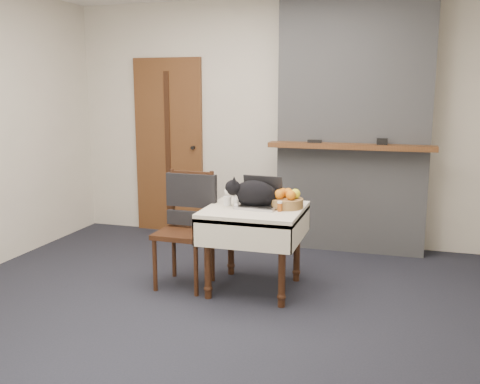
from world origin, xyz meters
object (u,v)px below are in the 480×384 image
(cat, at_px, (255,194))
(fruit_basket, at_px, (287,200))
(pill_bottle, at_px, (280,206))
(cream_jar, at_px, (227,201))
(laptop, at_px, (260,199))
(door, at_px, (169,146))
(side_table, at_px, (254,221))
(chair, at_px, (188,212))

(cat, xyz_separation_m, fruit_basket, (0.25, 0.05, -0.05))
(pill_bottle, bearing_deg, cream_jar, 169.07)
(cat, bearing_deg, cream_jar, 164.75)
(laptop, distance_m, cream_jar, 0.27)
(laptop, height_order, pill_bottle, laptop)
(door, xyz_separation_m, side_table, (1.46, -1.56, -0.41))
(side_table, height_order, cream_jar, cream_jar)
(cream_jar, distance_m, pill_bottle, 0.47)
(pill_bottle, xyz_separation_m, chair, (-0.81, 0.08, -0.12))
(laptop, bearing_deg, fruit_basket, 12.96)
(cat, xyz_separation_m, chair, (-0.58, -0.02, -0.19))
(door, distance_m, laptop, 2.14)
(pill_bottle, relative_size, fruit_basket, 0.30)
(side_table, xyz_separation_m, cream_jar, (-0.24, 0.01, 0.15))
(chair, bearing_deg, fruit_basket, 6.19)
(laptop, bearing_deg, pill_bottle, -26.80)
(laptop, relative_size, chair, 0.37)
(pill_bottle, bearing_deg, door, 135.82)
(laptop, distance_m, pill_bottle, 0.23)
(cat, relative_size, fruit_basket, 1.96)
(laptop, xyz_separation_m, chair, (-0.62, -0.04, -0.14))
(laptop, relative_size, cat, 0.67)
(fruit_basket, bearing_deg, cat, -167.81)
(door, xyz_separation_m, chair, (0.87, -1.56, -0.38))
(cat, height_order, pill_bottle, cat)
(cream_jar, xyz_separation_m, fruit_basket, (0.49, 0.06, 0.02))
(pill_bottle, bearing_deg, fruit_basket, 80.98)
(laptop, distance_m, fruit_basket, 0.22)
(side_table, distance_m, fruit_basket, 0.31)
(pill_bottle, bearing_deg, chair, 174.27)
(door, height_order, side_table, door)
(laptop, height_order, chair, chair)
(cream_jar, xyz_separation_m, pill_bottle, (0.46, -0.09, 0.00))
(side_table, bearing_deg, pill_bottle, -18.74)
(cream_jar, bearing_deg, cat, 1.76)
(cream_jar, relative_size, chair, 0.08)
(cream_jar, height_order, pill_bottle, pill_bottle)
(laptop, bearing_deg, cat, -140.11)
(side_table, xyz_separation_m, laptop, (0.03, 0.04, 0.17))
(laptop, bearing_deg, cream_jar, -168.70)
(door, relative_size, cream_jar, 25.87)
(pill_bottle, bearing_deg, side_table, 161.26)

